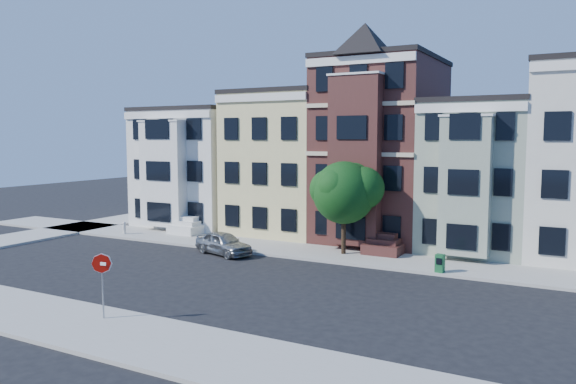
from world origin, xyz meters
The scene contains 12 objects.
ground centered at (0.00, 0.00, 0.00)m, with size 120.00×120.00×0.00m, color black.
far_sidewalk centered at (0.00, 8.00, 0.07)m, with size 60.00×4.00×0.15m, color #9E9B93.
near_sidewalk centered at (0.00, -8.00, 0.07)m, with size 60.00×4.00×0.15m, color #9E9B93.
house_white centered at (-15.00, 14.50, 4.50)m, with size 8.00×9.00×9.00m, color silver.
house_yellow centered at (-7.00, 14.50, 5.00)m, with size 7.00×9.00×10.00m, color beige.
house_brown centered at (0.00, 14.50, 6.00)m, with size 7.00×9.00×12.00m, color #431F1B.
house_green centered at (6.50, 14.50, 4.50)m, with size 6.00×9.00×9.00m, color gray.
street_tree centered at (-0.13, 8.22, 3.54)m, with size 5.82×5.82×6.77m, color #154B15, non-canonical shape.
parked_car centered at (-6.65, 5.20, 0.69)m, with size 1.63×4.04×1.38m, color gray.
newspaper_box centered at (6.00, 6.30, 0.62)m, with size 0.42×0.37×0.93m, color #1B5F31.
fire_hydrant centered at (-16.51, 7.05, 0.50)m, with size 0.25×0.25×0.70m, color beige.
stop_sign centered at (-3.52, -7.17, 1.57)m, with size 0.78×0.11×2.83m, color #A10B04, non-canonical shape.
Camera 1 is at (12.59, -22.12, 7.03)m, focal length 35.00 mm.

